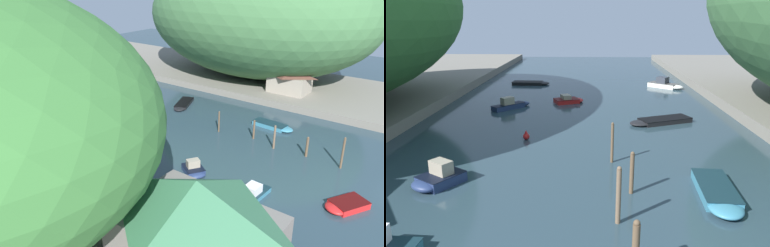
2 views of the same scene
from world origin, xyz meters
TOP-DOWN VIEW (x-y plane):
  - water_surface at (0.00, 30.00)m, footprint 130.00×130.00m
  - boat_far_right_bank at (-8.23, 19.49)m, footprint 3.23×3.57m
  - boat_cabin_cruiser at (7.60, 33.81)m, footprint 6.56×4.22m
  - boat_yellow_tender at (8.31, 18.25)m, footprint 2.30×5.88m
  - boat_mid_channel at (-7.80, 54.66)m, footprint 5.66×2.24m
  - boat_moored_right at (-1.48, 42.56)m, footprint 3.90×3.08m
  - boat_navy_launch at (11.95, 52.61)m, footprint 5.17×4.70m
  - boat_small_dinghy at (-7.76, 39.44)m, footprint 4.11×4.33m
  - mooring_post_middle at (2.49, 15.50)m, footprint 0.25×0.25m
  - mooring_post_fourth at (3.49, 18.83)m, footprint 0.25×0.25m
  - mooring_post_farthest at (2.61, 23.61)m, footprint 0.21×0.21m
  - channel_buoy_near at (-4.27, 28.44)m, footprint 0.55×0.55m

SIDE VIEW (x-z plane):
  - water_surface at x=0.00m, z-range 0.00..0.00m
  - boat_mid_channel at x=-7.80m, z-range 0.00..0.45m
  - boat_cabin_cruiser at x=7.60m, z-range 0.00..0.46m
  - boat_yellow_tender at x=8.31m, z-range 0.00..0.58m
  - boat_moored_right at x=-1.48m, z-range -0.17..0.80m
  - channel_buoy_near at x=-4.27m, z-range -0.09..0.73m
  - boat_small_dinghy at x=-7.76m, z-range -0.27..1.08m
  - boat_far_right_bank at x=-8.23m, z-range -0.29..1.19m
  - boat_navy_launch at x=11.95m, z-range -0.30..1.22m
  - mooring_post_fourth at x=3.49m, z-range 0.01..2.59m
  - mooring_post_farthest at x=2.61m, z-range 0.01..2.94m
  - mooring_post_middle at x=2.49m, z-range 0.01..3.05m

